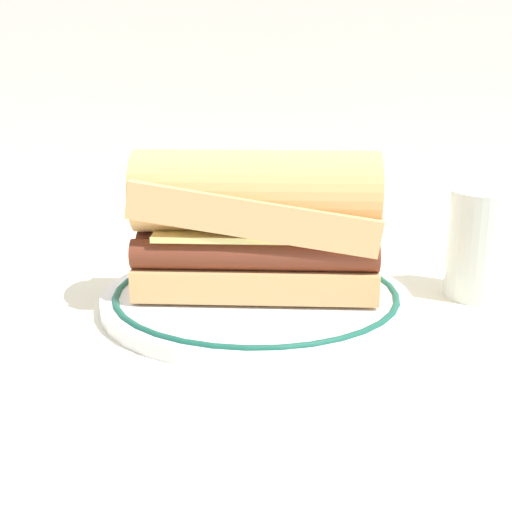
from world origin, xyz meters
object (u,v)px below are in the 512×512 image
object	(u,v)px
plate	(256,297)
butter_knife	(228,242)
sausage_sandwich	(256,221)
drinking_glass	(483,252)

from	to	relation	value
plate	butter_knife	bearing A→B (deg)	102.65
plate	butter_knife	world-z (taller)	plate
plate	sausage_sandwich	xyz separation A→B (m)	(-0.00, 0.00, 0.07)
sausage_sandwich	drinking_glass	size ratio (longest dim) A/B	2.13
butter_knife	drinking_glass	bearing A→B (deg)	-32.37
sausage_sandwich	plate	bearing A→B (deg)	-27.12
plate	sausage_sandwich	distance (m)	0.07
sausage_sandwich	butter_knife	size ratio (longest dim) A/B	1.55
sausage_sandwich	butter_knife	distance (m)	0.21
plate	sausage_sandwich	size ratio (longest dim) A/B	1.30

